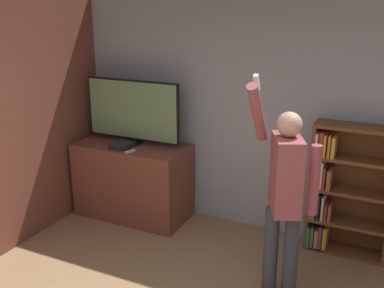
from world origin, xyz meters
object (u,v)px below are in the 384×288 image
object	(u,v)px
person	(285,191)
bookshelf	(342,192)
television	(133,111)
game_console	(122,145)

from	to	relation	value
person	bookshelf	bearing A→B (deg)	138.13
bookshelf	person	xyz separation A→B (m)	(-0.36, -1.07, 0.37)
television	person	bearing A→B (deg)	-23.54
television	bookshelf	bearing A→B (deg)	3.92
television	person	distance (m)	2.29
game_console	person	size ratio (longest dim) A/B	0.12
game_console	bookshelf	distance (m)	2.52
game_console	person	xyz separation A→B (m)	(2.12, -0.70, 0.09)
television	game_console	world-z (taller)	television
television	bookshelf	xyz separation A→B (m)	(2.44, 0.17, -0.65)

